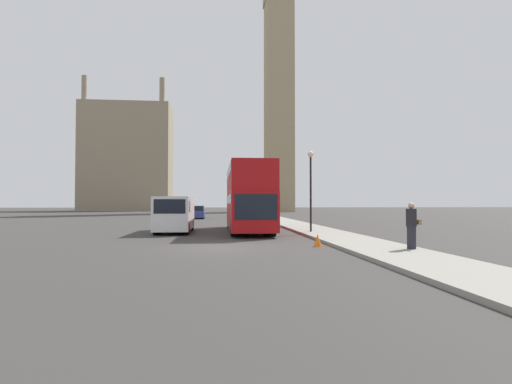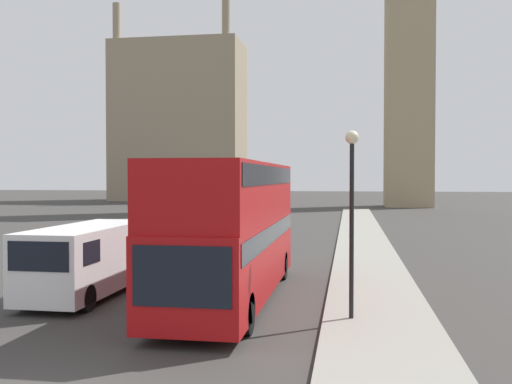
{
  "view_description": "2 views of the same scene",
  "coord_description": "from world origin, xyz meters",
  "px_view_note": "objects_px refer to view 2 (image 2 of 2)",
  "views": [
    {
      "loc": [
        0.01,
        -17.47,
        1.93
      ],
      "look_at": [
        2.53,
        8.87,
        2.65
      ],
      "focal_mm": 28.0,
      "sensor_mm": 36.0,
      "label": 1
    },
    {
      "loc": [
        5.68,
        -8.47,
        3.91
      ],
      "look_at": [
        1.34,
        18.02,
        3.21
      ],
      "focal_mm": 40.0,
      "sensor_mm": 36.0,
      "label": 2
    }
  ],
  "objects_px": {
    "street_lamp": "(352,193)",
    "parked_sedan": "(234,221)",
    "red_double_decker_bus": "(232,224)",
    "white_van": "(87,259)"
  },
  "relations": [
    {
      "from": "street_lamp",
      "to": "parked_sedan",
      "type": "xyz_separation_m",
      "value": [
        -8.32,
        25.06,
        -2.8
      ]
    },
    {
      "from": "red_double_decker_bus",
      "to": "parked_sedan",
      "type": "bearing_deg",
      "value": 101.43
    },
    {
      "from": "street_lamp",
      "to": "parked_sedan",
      "type": "height_order",
      "value": "street_lamp"
    },
    {
      "from": "white_van",
      "to": "parked_sedan",
      "type": "distance_m",
      "value": 22.98
    },
    {
      "from": "red_double_decker_bus",
      "to": "white_van",
      "type": "xyz_separation_m",
      "value": [
        -4.81,
        -0.28,
        -1.17
      ]
    },
    {
      "from": "street_lamp",
      "to": "red_double_decker_bus",
      "type": "bearing_deg",
      "value": 147.63
    },
    {
      "from": "white_van",
      "to": "parked_sedan",
      "type": "xyz_separation_m",
      "value": [
        0.22,
        22.97,
        -0.55
      ]
    },
    {
      "from": "white_van",
      "to": "street_lamp",
      "type": "height_order",
      "value": "street_lamp"
    },
    {
      "from": "parked_sedan",
      "to": "white_van",
      "type": "bearing_deg",
      "value": -90.54
    },
    {
      "from": "street_lamp",
      "to": "parked_sedan",
      "type": "bearing_deg",
      "value": 108.36
    }
  ]
}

